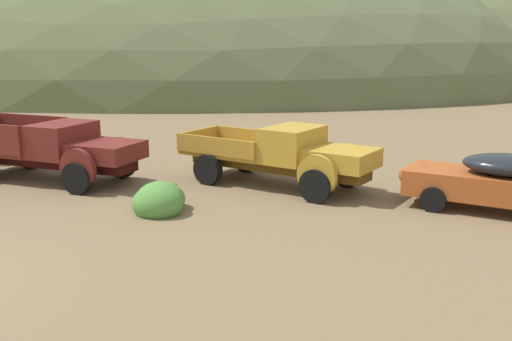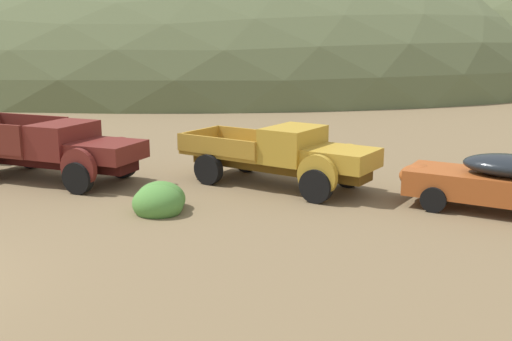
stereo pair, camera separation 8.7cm
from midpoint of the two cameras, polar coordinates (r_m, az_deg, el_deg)
The scene contains 6 objects.
hill_far_left at distance 71.54m, azimuth -11.58°, elevation 8.86°, with size 92.63×67.03×29.74m, color #56603D.
hill_center at distance 81.61m, azimuth 20.22°, elevation 8.79°, with size 82.75×66.27×33.23m, color #56603D.
truck_oxblood at distance 19.82m, azimuth -18.56°, elevation 1.90°, with size 6.56×3.12×1.91m.
truck_mustard at distance 17.98m, azimuth 3.18°, elevation 1.41°, with size 6.53×3.92×1.89m.
car_oxide_orange at distance 16.77m, azimuth 21.68°, elevation -0.94°, with size 5.16×2.83×1.57m.
bush_front_left at distance 15.92m, azimuth -9.48°, elevation -2.95°, with size 1.48×1.68×0.97m.
Camera 1 is at (9.13, -7.84, 4.52)m, focal length 41.47 mm.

